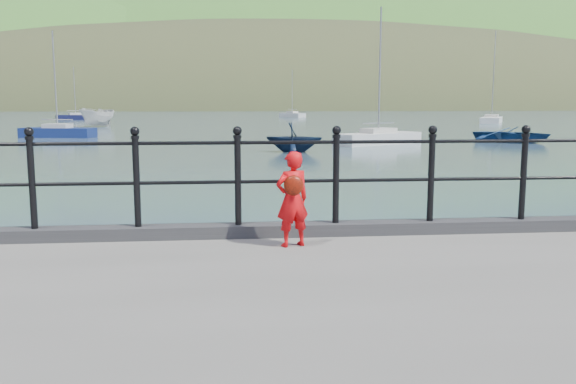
{
  "coord_description": "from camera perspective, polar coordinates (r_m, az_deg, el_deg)",
  "views": [
    {
      "loc": [
        -0.71,
        -7.46,
        2.64
      ],
      "look_at": [
        0.0,
        -0.2,
        1.55
      ],
      "focal_mm": 38.0,
      "sensor_mm": 36.0,
      "label": 1
    }
  ],
  "objects": [
    {
      "name": "sailboat_deep",
      "position": [
        99.31,
        0.39,
        7.19
      ],
      "size": [
        4.05,
        5.19,
        7.77
      ],
      "rotation": [
        0.0,
        0.0,
        -1.01
      ],
      "color": "silver",
      "rests_on": "ground"
    },
    {
      "name": "launch_navy",
      "position": [
        31.72,
        0.56,
        5.13
      ],
      "size": [
        3.5,
        3.23,
        1.53
      ],
      "primitive_type": "imported",
      "rotation": [
        0.0,
        0.0,
        1.28
      ],
      "color": "#0E1B32",
      "rests_on": "ground"
    },
    {
      "name": "launch_blue",
      "position": [
        41.76,
        20.25,
        5.06
      ],
      "size": [
        5.8,
        5.93,
        1.0
      ],
      "primitive_type": "imported",
      "rotation": [
        0.0,
        0.0,
        0.72
      ],
      "color": "navy",
      "rests_on": "ground"
    },
    {
      "name": "ground",
      "position": [
        7.94,
        -0.17,
        -10.91
      ],
      "size": [
        600.0,
        600.0,
        0.0
      ],
      "primitive_type": "plane",
      "color": "#2D4251",
      "rests_on": "ground"
    },
    {
      "name": "sailboat_left",
      "position": [
        91.2,
        -19.23,
        6.6
      ],
      "size": [
        5.39,
        3.63,
        7.51
      ],
      "rotation": [
        0.0,
        0.0,
        0.43
      ],
      "color": "black",
      "rests_on": "ground"
    },
    {
      "name": "far_shore",
      "position": [
        251.21,
        3.34,
        2.75
      ],
      "size": [
        830.0,
        200.0,
        156.0
      ],
      "color": "#333A21",
      "rests_on": "ground"
    },
    {
      "name": "kerb",
      "position": [
        7.51,
        -0.06,
        -3.53
      ],
      "size": [
        60.0,
        0.3,
        0.15
      ],
      "primitive_type": "cube",
      "color": "#28282B",
      "rests_on": "quay"
    },
    {
      "name": "sailboat_port",
      "position": [
        47.61,
        -20.73,
        5.2
      ],
      "size": [
        5.54,
        2.85,
        7.78
      ],
      "rotation": [
        0.0,
        0.0,
        -0.23
      ],
      "color": "navy",
      "rests_on": "ground"
    },
    {
      "name": "railing",
      "position": [
        7.39,
        -0.06,
        2.16
      ],
      "size": [
        18.11,
        0.11,
        1.2
      ],
      "color": "black",
      "rests_on": "kerb"
    },
    {
      "name": "sailboat_near",
      "position": [
        37.9,
        8.45,
        4.95
      ],
      "size": [
        6.03,
        4.69,
        8.38
      ],
      "rotation": [
        0.0,
        0.0,
        0.57
      ],
      "color": "silver",
      "rests_on": "ground"
    },
    {
      "name": "sailboat_far",
      "position": [
        78.4,
        18.5,
        6.4
      ],
      "size": [
        5.57,
        8.03,
        11.1
      ],
      "rotation": [
        0.0,
        0.0,
        1.09
      ],
      "color": "white",
      "rests_on": "ground"
    },
    {
      "name": "child",
      "position": [
        6.88,
        0.41,
        -0.61
      ],
      "size": [
        0.46,
        0.38,
        1.09
      ],
      "rotation": [
        0.0,
        0.0,
        3.49
      ],
      "color": "red",
      "rests_on": "quay"
    },
    {
      "name": "launch_white",
      "position": [
        65.92,
        -17.4,
        6.68
      ],
      "size": [
        3.84,
        5.37,
        1.95
      ],
      "primitive_type": "imported",
      "rotation": [
        0.0,
        0.0,
        -0.43
      ],
      "color": "silver",
      "rests_on": "ground"
    }
  ]
}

